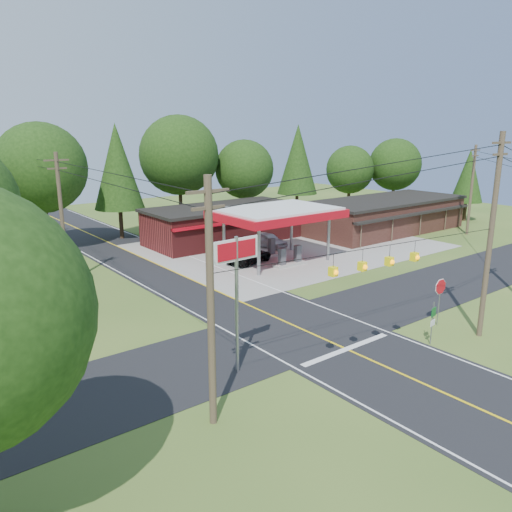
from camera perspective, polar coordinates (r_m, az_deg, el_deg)
ground at (r=30.21m, az=5.20°, el=-8.32°), size 120.00×120.00×0.00m
main_highway at (r=30.21m, az=5.20°, el=-8.31°), size 8.00×120.00×0.02m
cross_road at (r=30.21m, az=5.20°, el=-8.30°), size 70.00×7.00×0.02m
lane_center_yellow at (r=30.20m, az=5.20°, el=-8.28°), size 0.15×110.00×0.00m
gas_canopy at (r=44.22m, az=2.41°, el=4.72°), size 10.60×7.40×4.88m
convenience_store at (r=53.07m, az=-3.76°, el=3.73°), size 16.40×7.55×3.80m
strip_building at (r=60.28m, az=14.50°, el=4.56°), size 20.40×8.75×3.80m
utility_pole_near_right at (r=30.32m, az=25.25°, el=2.21°), size 1.80×0.30×11.50m
utility_pole_near_left at (r=19.18m, az=-5.21°, el=-5.18°), size 1.80×0.30×10.00m
utility_pole_far_left at (r=40.39m, az=-21.31°, el=4.20°), size 1.80×0.30×10.00m
utility_pole_far_right at (r=61.03m, az=23.41°, el=7.09°), size 1.80×0.30×10.00m
utility_pole_north at (r=57.14m, az=-24.85°, el=6.07°), size 0.30×0.30×9.50m
overhead_beacons at (r=23.73m, az=13.64°, el=0.80°), size 17.04×2.04×1.03m
treeline_backdrop at (r=48.78m, az=-13.63°, el=9.05°), size 70.27×51.59×13.30m
suv_car at (r=44.51m, az=-0.76°, el=0.03°), size 5.65×5.65×1.29m
sedan_car at (r=50.47m, az=1.39°, el=1.84°), size 4.94×4.94×1.47m
big_stop_sign at (r=23.38m, az=-2.23°, el=-1.95°), size 2.53×0.23×6.80m
octagonal_stop_sign at (r=31.91m, az=20.32°, el=-3.67°), size 1.01×0.10×2.96m
route_sign_post at (r=29.13m, az=19.56°, el=-6.83°), size 0.51×0.12×2.50m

